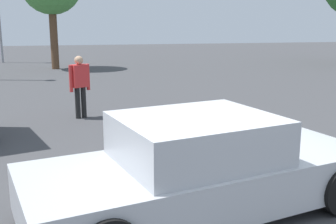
# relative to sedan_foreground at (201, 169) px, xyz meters

# --- Properties ---
(ground_plane) EXTENTS (80.00, 80.00, 0.00)m
(ground_plane) POSITION_rel_sedan_foreground_xyz_m (0.01, -0.19, -0.59)
(ground_plane) COLOR #424244
(sedan_foreground) EXTENTS (4.80, 2.76, 1.29)m
(sedan_foreground) POSITION_rel_sedan_foreground_xyz_m (0.00, 0.00, 0.00)
(sedan_foreground) COLOR #B7BABF
(sedan_foreground) RESTS_ON ground_plane
(pedestrian) EXTENTS (0.51, 0.40, 1.59)m
(pedestrian) POSITION_rel_sedan_foreground_xyz_m (-1.40, 5.81, 0.35)
(pedestrian) COLOR black
(pedestrian) RESTS_ON ground_plane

